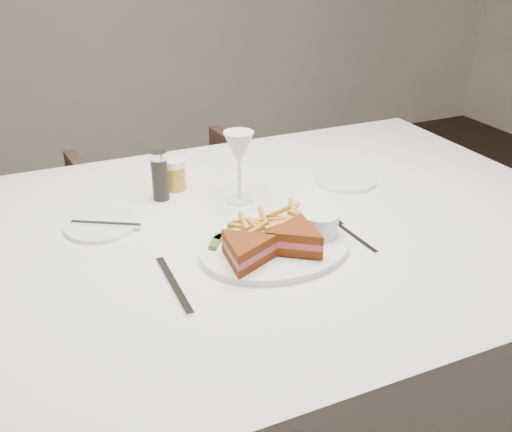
{
  "coord_description": "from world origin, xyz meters",
  "views": [
    {
      "loc": [
        -0.83,
        -0.9,
        1.35
      ],
      "look_at": [
        -0.4,
        0.09,
        0.8
      ],
      "focal_mm": 40.0,
      "sensor_mm": 36.0,
      "label": 1
    }
  ],
  "objects": [
    {
      "name": "table",
      "position": [
        -0.4,
        0.14,
        0.38
      ],
      "size": [
        1.62,
        1.08,
        0.75
      ],
      "primitive_type": "cube",
      "rotation": [
        0.0,
        0.0,
        -0.0
      ],
      "color": "silver",
      "rests_on": "ground"
    },
    {
      "name": "chair_far",
      "position": [
        -0.32,
        0.98,
        0.34
      ],
      "size": [
        0.71,
        0.67,
        0.68
      ],
      "primitive_type": "imported",
      "rotation": [
        0.0,
        0.0,
        3.24
      ],
      "color": "#4A372E",
      "rests_on": "ground"
    },
    {
      "name": "table_setting",
      "position": [
        -0.39,
        0.1,
        0.79
      ],
      "size": [
        0.79,
        0.61,
        0.18
      ],
      "color": "white",
      "rests_on": "table"
    }
  ]
}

